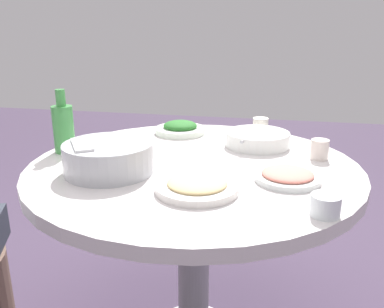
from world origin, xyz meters
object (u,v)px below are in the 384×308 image
rice_bowl (109,157)px  dish_noodles (197,186)px  round_dining_table (194,189)px  tea_cup_near (260,125)px  tea_cup_far (320,149)px  green_bottle (63,127)px  tea_cup_side (325,205)px  soup_bowl (257,139)px  dish_shrimp (288,176)px  dish_greens (180,128)px

rice_bowl → dish_noodles: (-0.31, 0.10, -0.03)m
round_dining_table → tea_cup_near: bearing=-113.3°
tea_cup_far → dish_noodles: bearing=45.5°
tea_cup_near → rice_bowl: bearing=53.6°
dish_noodles → green_bottle: green_bottle is taller
rice_bowl → tea_cup_side: rice_bowl is taller
round_dining_table → soup_bowl: 0.35m
soup_bowl → tea_cup_side: 0.62m
dish_noodles → soup_bowl: bearing=-106.3°
dish_shrimp → tea_cup_near: size_ratio=2.95×
round_dining_table → dish_shrimp: dish_shrimp is taller
tea_cup_far → dish_greens: bearing=-23.8°
rice_bowl → round_dining_table: bearing=-150.6°
rice_bowl → dish_greens: rice_bowl is taller
dish_noodles → tea_cup_side: tea_cup_side is taller
rice_bowl → dish_greens: size_ratio=1.31×
dish_shrimp → tea_cup_side: size_ratio=2.66×
soup_bowl → tea_cup_side: bearing=108.7°
round_dining_table → tea_cup_side: tea_cup_side is taller
green_bottle → tea_cup_near: size_ratio=3.45×
dish_greens → tea_cup_side: 0.90m
rice_bowl → tea_cup_near: (-0.46, -0.62, -0.02)m
green_bottle → tea_cup_side: green_bottle is taller
tea_cup_side → tea_cup_far: bearing=-93.2°
round_dining_table → rice_bowl: size_ratio=3.92×
round_dining_table → dish_noodles: bearing=103.8°
dish_noodles → tea_cup_far: (-0.37, -0.38, 0.02)m
tea_cup_side → round_dining_table: bearing=-39.4°
dish_noodles → tea_cup_near: 0.74m
tea_cup_near → dish_greens: bearing=15.3°
dish_noodles → dish_greens: dish_greens is taller
rice_bowl → dish_greens: bearing=-102.1°
dish_greens → green_bottle: green_bottle is taller
green_bottle → tea_cup_side: bearing=158.1°
soup_bowl → dish_noodles: bearing=73.7°
rice_bowl → dish_greens: (-0.11, -0.53, -0.03)m
soup_bowl → green_bottle: 0.74m
tea_cup_near → tea_cup_far: (-0.22, 0.35, 0.00)m
soup_bowl → green_bottle: (0.71, 0.23, 0.07)m
dish_shrimp → green_bottle: bearing=-9.6°
tea_cup_near → tea_cup_side: (-0.20, 0.81, -0.00)m
round_dining_table → rice_bowl: rice_bowl is taller
green_bottle → tea_cup_side: 0.98m
dish_noodles → tea_cup_side: size_ratio=3.20×
soup_bowl → tea_cup_near: (-0.00, -0.23, 0.00)m
soup_bowl → dish_shrimp: (-0.11, 0.36, -0.01)m
tea_cup_near → tea_cup_far: 0.41m
dish_noodles → dish_greens: size_ratio=1.09×
dish_shrimp → tea_cup_far: tea_cup_far is taller
dish_shrimp → tea_cup_far: size_ratio=2.83×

